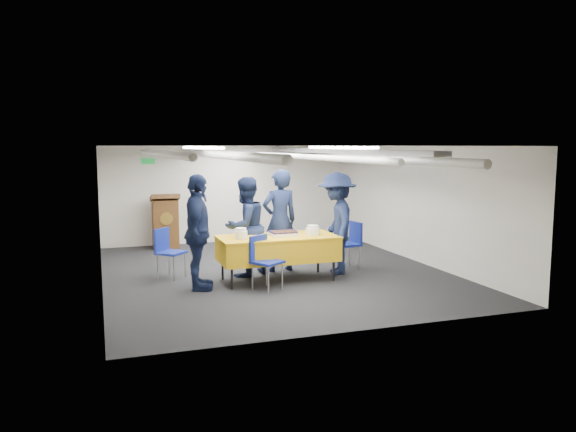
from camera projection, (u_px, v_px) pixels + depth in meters
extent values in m
plane|color=black|center=(274.00, 272.00, 10.31)|extent=(7.00, 7.00, 0.00)
cube|color=silver|center=(230.00, 194.00, 13.45)|extent=(6.00, 0.02, 2.30)
cube|color=silver|center=(100.00, 216.00, 9.21)|extent=(0.02, 7.00, 2.30)
cube|color=silver|center=(417.00, 204.00, 11.12)|extent=(0.02, 7.00, 2.30)
cube|color=silver|center=(273.00, 146.00, 10.03)|extent=(6.00, 7.00, 0.02)
cylinder|color=silver|center=(160.00, 153.00, 9.40)|extent=(0.10, 6.90, 0.10)
cylinder|color=silver|center=(224.00, 155.00, 9.76)|extent=(0.14, 6.90, 0.14)
cylinder|color=silver|center=(305.00, 157.00, 10.24)|extent=(0.10, 6.90, 0.10)
cylinder|color=silver|center=(369.00, 159.00, 10.66)|extent=(0.14, 6.90, 0.14)
cube|color=gray|center=(335.00, 151.00, 10.42)|extent=(0.28, 6.90, 0.08)
cube|color=white|center=(201.00, 148.00, 9.61)|extent=(0.25, 2.60, 0.04)
cube|color=white|center=(340.00, 147.00, 10.44)|extent=(0.25, 2.60, 0.04)
cube|color=#0C591E|center=(148.00, 161.00, 12.72)|extent=(0.30, 0.04, 0.12)
cylinder|color=black|center=(232.00, 278.00, 9.04)|extent=(0.04, 0.04, 0.36)
cylinder|color=black|center=(334.00, 270.00, 9.61)|extent=(0.04, 0.04, 0.36)
cylinder|color=black|center=(223.00, 269.00, 9.71)|extent=(0.04, 0.04, 0.36)
cylinder|color=black|center=(318.00, 262.00, 10.28)|extent=(0.04, 0.04, 0.36)
cube|color=gold|center=(278.00, 249.00, 9.61)|extent=(2.00, 0.93, 0.39)
cube|color=gold|center=(278.00, 237.00, 9.58)|extent=(2.02, 0.95, 0.03)
cube|color=white|center=(283.00, 234.00, 9.63)|extent=(0.44, 0.36, 0.05)
cube|color=black|center=(283.00, 232.00, 9.62)|extent=(0.43, 0.34, 0.02)
sphere|color=navy|center=(275.00, 234.00, 9.41)|extent=(0.04, 0.04, 0.04)
sphere|color=navy|center=(269.00, 231.00, 9.71)|extent=(0.04, 0.04, 0.04)
sphere|color=navy|center=(281.00, 233.00, 9.44)|extent=(0.04, 0.04, 0.04)
sphere|color=navy|center=(275.00, 231.00, 9.74)|extent=(0.04, 0.04, 0.04)
sphere|color=navy|center=(286.00, 233.00, 9.47)|extent=(0.04, 0.04, 0.04)
sphere|color=navy|center=(280.00, 230.00, 9.77)|extent=(0.04, 0.04, 0.04)
sphere|color=navy|center=(291.00, 233.00, 9.50)|extent=(0.04, 0.04, 0.04)
sphere|color=navy|center=(286.00, 230.00, 9.80)|extent=(0.04, 0.04, 0.04)
sphere|color=navy|center=(297.00, 233.00, 9.54)|extent=(0.04, 0.04, 0.04)
sphere|color=navy|center=(291.00, 230.00, 9.84)|extent=(0.04, 0.04, 0.04)
sphere|color=navy|center=(273.00, 233.00, 9.48)|extent=(0.04, 0.04, 0.04)
sphere|color=navy|center=(296.00, 232.00, 9.62)|extent=(0.04, 0.04, 0.04)
sphere|color=navy|center=(271.00, 232.00, 9.55)|extent=(0.04, 0.04, 0.04)
sphere|color=navy|center=(295.00, 231.00, 9.69)|extent=(0.04, 0.04, 0.04)
sphere|color=navy|center=(270.00, 232.00, 9.63)|extent=(0.04, 0.04, 0.04)
sphere|color=navy|center=(293.00, 231.00, 9.77)|extent=(0.04, 0.04, 0.04)
cylinder|color=white|center=(241.00, 235.00, 9.32)|extent=(0.21, 0.21, 0.13)
cylinder|color=white|center=(241.00, 229.00, 9.31)|extent=(0.17, 0.17, 0.05)
cylinder|color=white|center=(313.00, 231.00, 9.73)|extent=(0.24, 0.24, 0.12)
cylinder|color=white|center=(313.00, 227.00, 9.72)|extent=(0.20, 0.20, 0.05)
cube|color=brown|center=(165.00, 224.00, 12.60)|extent=(0.55, 0.45, 1.10)
cube|color=brown|center=(165.00, 198.00, 12.49)|extent=(0.62, 0.53, 0.21)
cylinder|color=gold|center=(166.00, 219.00, 12.36)|extent=(0.28, 0.02, 0.28)
cylinder|color=gray|center=(268.00, 280.00, 8.78)|extent=(0.02, 0.02, 0.43)
cylinder|color=gray|center=(282.00, 276.00, 9.05)|extent=(0.02, 0.02, 0.43)
cylinder|color=gray|center=(252.00, 277.00, 9.00)|extent=(0.02, 0.02, 0.43)
cylinder|color=gray|center=(266.00, 273.00, 9.26)|extent=(0.02, 0.02, 0.43)
cube|color=navy|center=(267.00, 262.00, 8.99)|extent=(0.58, 0.58, 0.04)
cube|color=navy|center=(258.00, 247.00, 9.08)|extent=(0.36, 0.25, 0.40)
cylinder|color=gray|center=(335.00, 256.00, 10.69)|extent=(0.02, 0.02, 0.43)
cylinder|color=gray|center=(344.00, 259.00, 10.39)|extent=(0.02, 0.02, 0.43)
cylinder|color=gray|center=(349.00, 254.00, 10.85)|extent=(0.02, 0.02, 0.43)
cylinder|color=gray|center=(360.00, 257.00, 10.55)|extent=(0.02, 0.02, 0.43)
cube|color=navy|center=(347.00, 244.00, 10.59)|extent=(0.48, 0.48, 0.04)
cube|color=navy|center=(356.00, 232.00, 10.65)|extent=(0.10, 0.40, 0.40)
cylinder|color=gray|center=(174.00, 269.00, 9.59)|extent=(0.02, 0.02, 0.43)
cylinder|color=gray|center=(185.00, 265.00, 9.90)|extent=(0.02, 0.02, 0.43)
cylinder|color=gray|center=(157.00, 267.00, 9.73)|extent=(0.02, 0.02, 0.43)
cylinder|color=gray|center=(169.00, 263.00, 10.03)|extent=(0.02, 0.02, 0.43)
cube|color=navy|center=(171.00, 253.00, 9.78)|extent=(0.59, 0.59, 0.04)
cube|color=navy|center=(162.00, 239.00, 9.83)|extent=(0.30, 0.32, 0.40)
imported|color=black|center=(280.00, 221.00, 10.28)|extent=(0.74, 0.53, 1.88)
imported|color=black|center=(245.00, 227.00, 9.91)|extent=(1.07, 0.99, 1.76)
imported|color=black|center=(198.00, 232.00, 8.95)|extent=(0.70, 1.17, 1.86)
imported|color=black|center=(337.00, 223.00, 10.11)|extent=(0.97, 1.32, 1.84)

